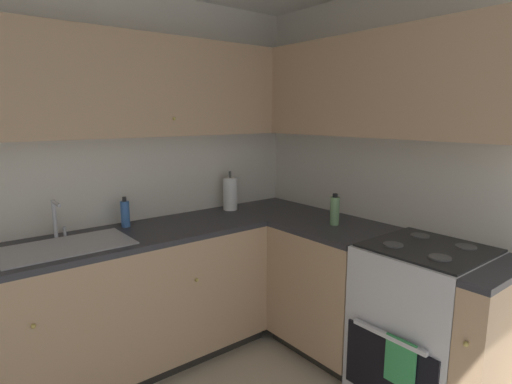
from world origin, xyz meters
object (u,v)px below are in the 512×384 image
Objects in this scene: oven_range at (423,323)px; paper_towel_roll at (230,194)px; soap_bottle at (125,214)px; oil_bottle at (335,210)px.

paper_towel_roll reaches higher than oven_range.
paper_towel_roll reaches higher than soap_bottle.
oven_range is at bearing -52.66° from soap_bottle.
paper_towel_roll is at bearing -1.37° from soap_bottle.
soap_bottle is 0.84m from paper_towel_roll.
paper_towel_roll is 0.86m from oil_bottle.
paper_towel_roll is (-0.31, 1.48, 0.58)m from oven_range.
oil_bottle reaches higher than soap_bottle.
oven_range is 3.39× the size of paper_towel_roll.
soap_bottle is 1.40m from oil_bottle.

